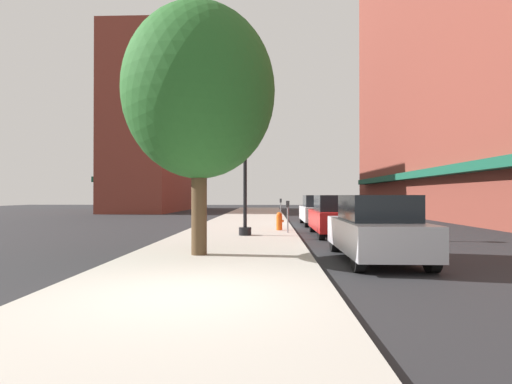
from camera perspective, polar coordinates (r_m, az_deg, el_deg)
ground_plane at (r=24.51m, az=8.29°, el=-4.34°), size 90.00×90.00×0.00m
sidewalk_slab at (r=25.39m, az=-1.00°, el=-4.07°), size 4.80×50.00×0.12m
building_right_brick at (r=33.46m, az=27.70°, el=19.63°), size 6.80×40.00×26.29m
building_far_background at (r=45.56m, az=-13.88°, el=8.33°), size 6.80×18.00×17.28m
lamppost at (r=15.53m, az=-1.56°, el=5.25°), size 0.48×0.48×5.90m
fire_hydrant at (r=17.79m, az=3.33°, el=-4.13°), size 0.33×0.26×0.79m
parking_meter_near at (r=16.53m, az=4.52°, el=-2.91°), size 0.14×0.09×1.31m
parking_meter_far at (r=27.35m, az=3.52°, el=-1.95°), size 0.14×0.09×1.31m
tree_near at (r=10.85m, az=-8.05°, el=13.80°), size 3.93×3.93×6.48m
car_silver at (r=10.64m, az=16.62°, el=-5.01°), size 1.80×4.30×1.66m
car_red at (r=16.72m, az=11.23°, el=-3.36°), size 1.80×4.30×1.66m
car_white at (r=22.54m, az=8.83°, el=-2.62°), size 1.80×4.30×1.66m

